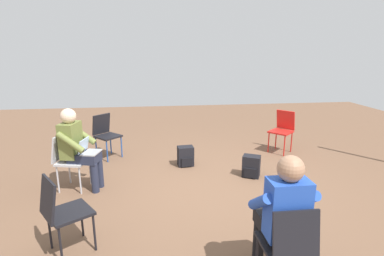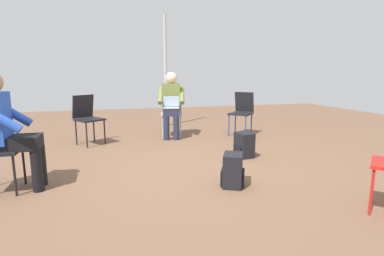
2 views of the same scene
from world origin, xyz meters
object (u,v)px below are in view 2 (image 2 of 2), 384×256
chair_northwest (242,110)px  person_in_blue (6,126)px  person_with_laptop (171,101)px  backpack_near_laptop_user (233,172)px  backpack_by_empty_chair (244,146)px  chair_west (172,110)px  chair_southwest (87,116)px

chair_northwest → person_in_blue: (2.02, -3.54, 0.20)m
person_with_laptop → backpack_near_laptop_user: (2.70, 0.12, -0.53)m
person_with_laptop → person_in_blue: bearing=58.7°
backpack_near_laptop_user → backpack_by_empty_chair: size_ratio=1.00×
chair_west → person_with_laptop: bearing=90.0°
chair_northwest → chair_west: same height
backpack_near_laptop_user → backpack_by_empty_chair: same height
chair_west → backpack_by_empty_chair: 1.99m
chair_southwest → backpack_by_empty_chair: (1.49, 2.26, -0.34)m
backpack_near_laptop_user → backpack_by_empty_chair: bearing=148.9°
chair_southwest → backpack_by_empty_chair: 2.72m
chair_northwest → chair_southwest: (-0.00, -2.90, 0.00)m
backpack_near_laptop_user → chair_southwest: bearing=-147.0°
chair_west → person_with_laptop: person_with_laptop is taller
chair_southwest → backpack_near_laptop_user: size_ratio=2.36×
chair_northwest → backpack_near_laptop_user: 2.84m
chair_west → person_in_blue: 3.24m
chair_southwest → chair_west: 1.60m
chair_northwest → chair_west: bearing=30.8°
person_with_laptop → backpack_by_empty_chair: size_ratio=3.44×
chair_northwest → backpack_by_empty_chair: bearing=111.9°
chair_northwest → backpack_near_laptop_user: chair_northwest is taller
chair_southwest → backpack_near_laptop_user: 3.02m
chair_northwest → chair_southwest: 2.90m
person_with_laptop → chair_southwest: bearing=19.9°
chair_west → backpack_near_laptop_user: (2.87, 0.08, -0.34)m
person_with_laptop → backpack_near_laptop_user: 2.76m
chair_southwest → backpack_by_empty_chair: bearing=112.8°
chair_southwest → person_in_blue: (2.02, -0.64, 0.20)m
backpack_near_laptop_user → chair_northwest: bearing=153.3°
chair_west → backpack_by_empty_chair: bearing=123.9°
person_with_laptop → backpack_by_empty_chair: (1.67, 0.74, -0.53)m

